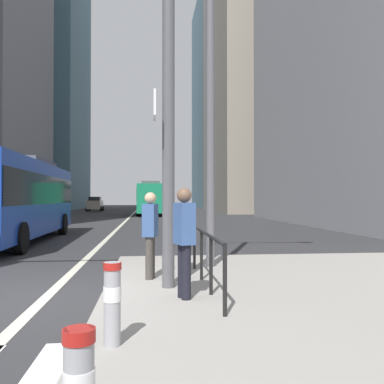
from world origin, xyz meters
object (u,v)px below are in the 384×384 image
traffic_signal_gantry (58,63)px  pedestrian_far (184,237)px  pedestrian_walking (150,231)px  car_receding_far (161,203)px  bollard_left (112,299)px  city_bus_blue_oncoming (15,196)px  car_receding_near (157,203)px  street_lamp_post (210,47)px  car_oncoming_mid (95,204)px  city_bus_red_receding (151,197)px

traffic_signal_gantry → pedestrian_far: bearing=-21.3°
traffic_signal_gantry → pedestrian_walking: traffic_signal_gantry is taller
pedestrian_walking → car_receding_far: bearing=88.2°
traffic_signal_gantry → bollard_left: 4.63m
city_bus_blue_oncoming → car_receding_far: bearing=81.9°
car_receding_near → city_bus_blue_oncoming: bearing=-97.3°
car_receding_far → traffic_signal_gantry: size_ratio=0.75×
bollard_left → traffic_signal_gantry: bearing=112.6°
street_lamp_post → pedestrian_walking: street_lamp_post is taller
car_receding_near → street_lamp_post: bearing=-89.8°
car_oncoming_mid → car_receding_far: size_ratio=0.96×
city_bus_blue_oncoming → pedestrian_walking: size_ratio=6.55×
car_receding_far → street_lamp_post: size_ratio=0.56×
pedestrian_walking → pedestrian_far: pedestrian_far is taller
city_bus_red_receding → street_lamp_post: bearing=-88.0°
traffic_signal_gantry → city_bus_red_receding: bearing=87.1°
city_bus_blue_oncoming → car_receding_far: (7.14, 50.40, -0.85)m
city_bus_blue_oncoming → car_oncoming_mid: city_bus_blue_oncoming is taller
car_receding_far → traffic_signal_gantry: (-3.50, -59.88, 3.11)m
street_lamp_post → car_receding_far: bearing=89.5°
city_bus_red_receding → street_lamp_post: 33.93m
city_bus_blue_oncoming → pedestrian_far: bearing=-60.7°
car_receding_far → city_bus_red_receding: bearing=-94.0°
traffic_signal_gantry → bollard_left: bearing=-67.4°
bollard_left → car_oncoming_mid: bearing=97.4°
traffic_signal_gantry → pedestrian_walking: bearing=27.7°
car_receding_far → street_lamp_post: street_lamp_post is taller
street_lamp_post → bollard_left: 7.08m
bollard_left → pedestrian_far: bearing=64.9°
car_receding_far → bollard_left: 62.78m
street_lamp_post → traffic_signal_gantry: bearing=-144.0°
car_oncoming_mid → traffic_signal_gantry: bearing=-83.5°
pedestrian_walking → bollard_left: bearing=-96.4°
city_bus_blue_oncoming → city_bus_red_receding: bearing=78.4°
city_bus_red_receding → pedestrian_far: (0.34, -36.75, -0.71)m
car_oncoming_mid → street_lamp_post: street_lamp_post is taller
city_bus_red_receding → pedestrian_walking: bearing=-90.3°
car_receding_near → street_lamp_post: street_lamp_post is taller
city_bus_blue_oncoming → pedestrian_walking: (5.25, -8.64, -0.74)m
city_bus_red_receding → car_receding_near: size_ratio=2.48×
bollard_left → pedestrian_walking: pedestrian_walking is taller
pedestrian_far → street_lamp_post: bearing=74.0°
traffic_signal_gantry → bollard_left: (1.19, -2.86, -3.45)m
pedestrian_far → city_bus_blue_oncoming: bearing=119.3°
car_receding_far → pedestrian_far: size_ratio=2.56×
car_receding_near → bollard_left: size_ratio=4.87×
bollard_left → pedestrian_walking: (0.42, 3.70, 0.45)m
car_oncoming_mid → street_lamp_post: (8.71, -47.76, 4.29)m
car_receding_far → pedestrian_far: 60.73m
city_bus_red_receding → pedestrian_walking: city_bus_red_receding is taller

